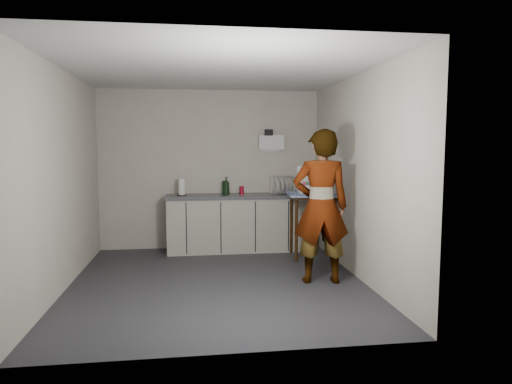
{
  "coord_description": "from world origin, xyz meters",
  "views": [
    {
      "loc": [
        -0.29,
        -5.57,
        1.7
      ],
      "look_at": [
        0.55,
        0.45,
        1.08
      ],
      "focal_mm": 32.0,
      "sensor_mm": 36.0,
      "label": 1
    }
  ],
  "objects": [
    {
      "name": "standing_man",
      "position": [
        1.27,
        -0.17,
        0.95
      ],
      "size": [
        0.73,
        0.52,
        1.9
      ],
      "primitive_type": "imported",
      "rotation": [
        0.0,
        0.0,
        3.05
      ],
      "color": "#B2A593",
      "rests_on": "ground"
    },
    {
      "name": "side_table",
      "position": [
        1.5,
        1.1,
        0.86
      ],
      "size": [
        0.82,
        0.82,
        0.99
      ],
      "rotation": [
        0.0,
        0.0,
        -0.08
      ],
      "color": "#391E0D",
      "rests_on": "ground"
    },
    {
      "name": "ceiling",
      "position": [
        0.0,
        0.0,
        2.6
      ],
      "size": [
        3.6,
        4.0,
        0.01
      ],
      "primitive_type": "cube",
      "color": "white",
      "rests_on": "wall_back"
    },
    {
      "name": "soda_can",
      "position": [
        0.49,
        1.74,
        0.98
      ],
      "size": [
        0.07,
        0.07,
        0.13
      ],
      "primitive_type": "cylinder",
      "color": "#B7122B",
      "rests_on": "kitchen_counter"
    },
    {
      "name": "soap_bottle",
      "position": [
        0.24,
        1.7,
        1.05
      ],
      "size": [
        0.15,
        0.15,
        0.29
      ],
      "primitive_type": "imported",
      "rotation": [
        0.0,
        0.0,
        0.58
      ],
      "color": "black",
      "rests_on": "kitchen_counter"
    },
    {
      "name": "kitchen_counter",
      "position": [
        0.4,
        1.7,
        0.43
      ],
      "size": [
        2.24,
        0.62,
        0.91
      ],
      "color": "black",
      "rests_on": "ground"
    },
    {
      "name": "dish_rack",
      "position": [
        1.16,
        1.76,
        0.98
      ],
      "size": [
        0.41,
        0.31,
        0.29
      ],
      "color": "silver",
      "rests_on": "kitchen_counter"
    },
    {
      "name": "paper_towel",
      "position": [
        -0.47,
        1.68,
        1.04
      ],
      "size": [
        0.15,
        0.15,
        0.27
      ],
      "color": "black",
      "rests_on": "kitchen_counter"
    },
    {
      "name": "ground",
      "position": [
        0.0,
        0.0,
        0.0
      ],
      "size": [
        4.0,
        4.0,
        0.0
      ],
      "primitive_type": "plane",
      "color": "#2E2D33",
      "rests_on": "ground"
    },
    {
      "name": "wall_right",
      "position": [
        1.79,
        0.0,
        1.3
      ],
      "size": [
        0.02,
        4.0,
        2.6
      ],
      "primitive_type": "cube",
      "color": "beige",
      "rests_on": "ground"
    },
    {
      "name": "wall_back",
      "position": [
        0.0,
        1.99,
        1.3
      ],
      "size": [
        3.6,
        0.02,
        2.6
      ],
      "primitive_type": "cube",
      "color": "beige",
      "rests_on": "ground"
    },
    {
      "name": "wall_shelf",
      "position": [
        1.0,
        1.92,
        1.75
      ],
      "size": [
        0.42,
        0.18,
        0.37
      ],
      "color": "white",
      "rests_on": "ground"
    },
    {
      "name": "bakery_box",
      "position": [
        1.43,
        1.16,
        1.08
      ],
      "size": [
        0.31,
        0.32,
        0.4
      ],
      "rotation": [
        0.0,
        0.0,
        -0.1
      ],
      "color": "white",
      "rests_on": "side_table"
    },
    {
      "name": "dark_bottle",
      "position": [
        0.21,
        1.72,
        1.02
      ],
      "size": [
        0.07,
        0.07,
        0.22
      ],
      "primitive_type": "cylinder",
      "color": "black",
      "rests_on": "kitchen_counter"
    },
    {
      "name": "wall_left",
      "position": [
        -1.79,
        0.0,
        1.3
      ],
      "size": [
        0.02,
        4.0,
        2.6
      ],
      "primitive_type": "cube",
      "color": "beige",
      "rests_on": "ground"
    }
  ]
}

